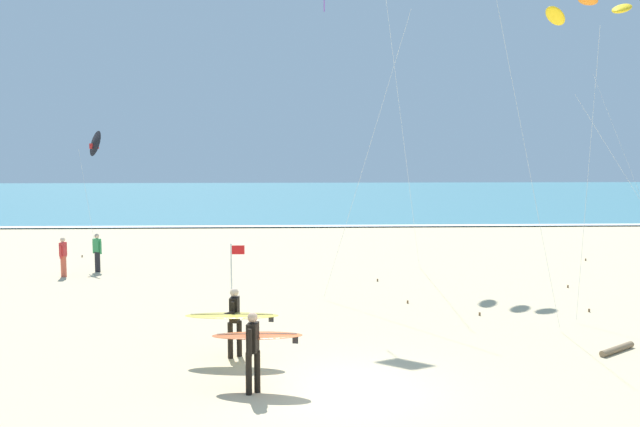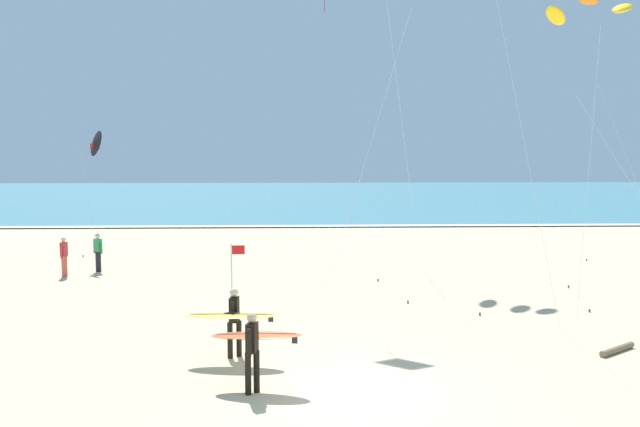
% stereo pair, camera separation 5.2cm
% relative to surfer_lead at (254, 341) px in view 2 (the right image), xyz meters
% --- Properties ---
extents(ground_plane, '(160.00, 160.00, 0.00)m').
position_rel_surfer_lead_xyz_m(ground_plane, '(1.93, -0.13, -1.05)').
color(ground_plane, '#D1BA8E').
extents(ocean_water, '(160.00, 60.00, 0.08)m').
position_rel_surfer_lead_xyz_m(ocean_water, '(1.93, 59.41, -1.01)').
color(ocean_water, teal).
rests_on(ocean_water, ground).
extents(shoreline_foam, '(160.00, 1.01, 0.01)m').
position_rel_surfer_lead_xyz_m(shoreline_foam, '(1.93, 29.71, -0.96)').
color(shoreline_foam, white).
rests_on(shoreline_foam, ocean_water).
extents(surfer_lead, '(2.03, 1.09, 1.71)m').
position_rel_surfer_lead_xyz_m(surfer_lead, '(0.00, 0.00, 0.00)').
color(surfer_lead, black).
rests_on(surfer_lead, ground).
extents(surfer_trailing, '(2.27, 1.03, 1.71)m').
position_rel_surfer_lead_xyz_m(surfer_trailing, '(-0.64, 2.07, 0.00)').
color(surfer_trailing, black).
rests_on(surfer_trailing, ground).
extents(kite_delta_charcoal_near, '(1.78, 2.38, 5.91)m').
position_rel_surfer_lead_xyz_m(kite_delta_charcoal_near, '(-7.93, 16.01, 4.27)').
color(kite_delta_charcoal_near, black).
rests_on(kite_delta_charcoal_near, ground).
extents(kite_arc_amber_distant, '(2.46, 2.46, 9.25)m').
position_rel_surfer_lead_xyz_m(kite_arc_amber_distant, '(9.01, 5.05, 7.86)').
color(kite_arc_amber_distant, yellow).
rests_on(kite_arc_amber_distant, ground).
extents(bystander_green_top, '(0.44, 0.32, 1.59)m').
position_rel_surfer_lead_xyz_m(bystander_green_top, '(-7.31, 13.92, -0.23)').
color(bystander_green_top, black).
rests_on(bystander_green_top, ground).
extents(bystander_red_top, '(0.22, 0.50, 1.59)m').
position_rel_surfer_lead_xyz_m(bystander_red_top, '(-8.34, 12.88, -0.23)').
color(bystander_red_top, '#D8593F').
rests_on(bystander_red_top, ground).
extents(lifeguard_flag, '(0.45, 0.05, 2.10)m').
position_rel_surfer_lead_xyz_m(lifeguard_flag, '(-1.09, 7.13, 0.22)').
color(lifeguard_flag, silver).
rests_on(lifeguard_flag, ground).
extents(driftwood_log, '(1.23, 0.93, 0.16)m').
position_rel_surfer_lead_xyz_m(driftwood_log, '(8.84, 2.28, -0.97)').
color(driftwood_log, '#846B4C').
rests_on(driftwood_log, ground).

